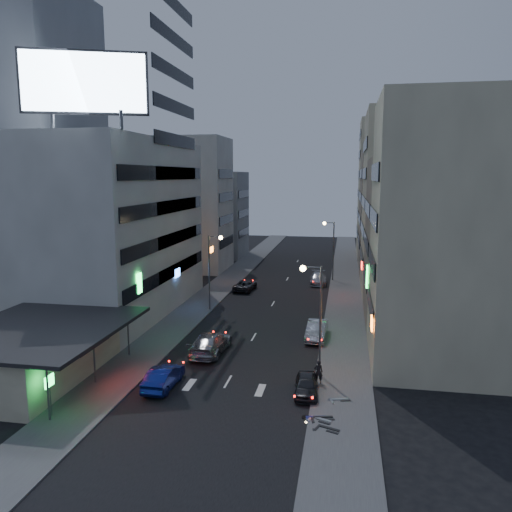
% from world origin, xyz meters
% --- Properties ---
extents(ground, '(180.00, 180.00, 0.00)m').
position_xyz_m(ground, '(0.00, 0.00, 0.00)').
color(ground, black).
rests_on(ground, ground).
extents(sidewalk_left, '(4.00, 120.00, 0.12)m').
position_xyz_m(sidewalk_left, '(-8.00, 30.00, 0.06)').
color(sidewalk_left, '#4C4C4F').
rests_on(sidewalk_left, ground).
extents(sidewalk_right, '(4.00, 120.00, 0.12)m').
position_xyz_m(sidewalk_right, '(8.00, 30.00, 0.06)').
color(sidewalk_right, '#4C4C4F').
rests_on(sidewalk_right, ground).
extents(food_court, '(11.00, 13.00, 3.88)m').
position_xyz_m(food_court, '(-13.90, 2.00, 1.98)').
color(food_court, beige).
rests_on(food_court, ground).
extents(white_building, '(14.00, 24.00, 18.00)m').
position_xyz_m(white_building, '(-17.00, 20.00, 9.00)').
color(white_building, silver).
rests_on(white_building, ground).
extents(grey_tower, '(10.00, 14.00, 34.00)m').
position_xyz_m(grey_tower, '(-26.00, 23.00, 17.00)').
color(grey_tower, gray).
rests_on(grey_tower, ground).
extents(shophouse_near, '(10.00, 11.00, 20.00)m').
position_xyz_m(shophouse_near, '(15.00, 10.50, 10.00)').
color(shophouse_near, beige).
rests_on(shophouse_near, ground).
extents(shophouse_mid, '(11.00, 12.00, 16.00)m').
position_xyz_m(shophouse_mid, '(15.50, 22.00, 8.00)').
color(shophouse_mid, gray).
rests_on(shophouse_mid, ground).
extents(shophouse_far, '(10.00, 14.00, 22.00)m').
position_xyz_m(shophouse_far, '(15.00, 35.00, 11.00)').
color(shophouse_far, beige).
rests_on(shophouse_far, ground).
extents(far_left_a, '(11.00, 10.00, 20.00)m').
position_xyz_m(far_left_a, '(-15.50, 45.00, 10.00)').
color(far_left_a, silver).
rests_on(far_left_a, ground).
extents(far_left_b, '(12.00, 10.00, 15.00)m').
position_xyz_m(far_left_b, '(-16.00, 58.00, 7.50)').
color(far_left_b, gray).
rests_on(far_left_b, ground).
extents(far_right_a, '(11.00, 12.00, 18.00)m').
position_xyz_m(far_right_a, '(15.50, 50.00, 9.00)').
color(far_right_a, gray).
rests_on(far_right_a, ground).
extents(far_right_b, '(12.00, 12.00, 24.00)m').
position_xyz_m(far_right_b, '(16.00, 64.00, 12.00)').
color(far_right_b, beige).
rests_on(far_right_b, ground).
extents(billboard, '(9.52, 3.75, 6.20)m').
position_xyz_m(billboard, '(-12.99, 9.97, 21.66)').
color(billboard, '#595B60').
rests_on(billboard, white_building).
extents(street_lamp_right_near, '(1.60, 0.44, 8.02)m').
position_xyz_m(street_lamp_right_near, '(5.90, 6.00, 5.36)').
color(street_lamp_right_near, '#595B60').
rests_on(street_lamp_right_near, sidewalk_right).
extents(street_lamp_left, '(1.60, 0.44, 8.02)m').
position_xyz_m(street_lamp_left, '(-5.90, 22.00, 5.36)').
color(street_lamp_left, '#595B60').
rests_on(street_lamp_left, sidewalk_left).
extents(street_lamp_right_far, '(1.60, 0.44, 8.02)m').
position_xyz_m(street_lamp_right_far, '(5.90, 40.00, 5.36)').
color(street_lamp_right_far, '#595B60').
rests_on(street_lamp_right_far, sidewalk_right).
extents(parked_car_right_near, '(1.76, 3.88, 1.29)m').
position_xyz_m(parked_car_right_near, '(5.60, 2.91, 0.65)').
color(parked_car_right_near, '#26272B').
rests_on(parked_car_right_near, ground).
extents(parked_car_right_mid, '(1.85, 4.85, 1.58)m').
position_xyz_m(parked_car_right_mid, '(5.60, 14.49, 0.79)').
color(parked_car_right_mid, '#A6A7AF').
rests_on(parked_car_right_mid, ground).
extents(parked_car_left, '(2.54, 4.93, 1.33)m').
position_xyz_m(parked_car_left, '(-4.42, 31.88, 0.67)').
color(parked_car_left, '#2C2B31').
rests_on(parked_car_left, ground).
extents(parked_car_right_far, '(2.37, 5.27, 1.50)m').
position_xyz_m(parked_car_right_far, '(4.46, 37.41, 0.75)').
color(parked_car_right_far, '#9999A0').
rests_on(parked_car_right_far, ground).
extents(road_car_blue, '(1.63, 4.50, 1.48)m').
position_xyz_m(road_car_blue, '(-4.10, 2.29, 0.74)').
color(road_car_blue, navy).
rests_on(road_car_blue, ground).
extents(road_car_silver, '(2.61, 6.00, 1.72)m').
position_xyz_m(road_car_silver, '(-2.73, 9.33, 0.86)').
color(road_car_silver, '#A0A3A9').
rests_on(road_car_silver, ground).
extents(person, '(0.66, 0.49, 1.66)m').
position_xyz_m(person, '(6.30, 4.59, 0.95)').
color(person, black).
rests_on(person, sidewalk_right).
extents(scooter_black_a, '(1.33, 2.10, 1.22)m').
position_xyz_m(scooter_black_a, '(7.93, -1.72, 0.73)').
color(scooter_black_a, black).
rests_on(scooter_black_a, sidewalk_right).
extents(scooter_silver_a, '(1.36, 2.10, 1.22)m').
position_xyz_m(scooter_silver_a, '(7.45, -0.73, 0.73)').
color(scooter_silver_a, '#9C9FA4').
rests_on(scooter_silver_a, sidewalk_right).
extents(scooter_blue, '(0.95, 1.90, 1.11)m').
position_xyz_m(scooter_blue, '(7.03, -0.11, 0.67)').
color(scooter_blue, navy).
rests_on(scooter_blue, sidewalk_right).
extents(scooter_black_b, '(1.08, 2.10, 1.22)m').
position_xyz_m(scooter_black_b, '(7.43, -0.08, 0.73)').
color(scooter_black_b, black).
rests_on(scooter_black_b, sidewalk_right).
extents(scooter_silver_b, '(1.15, 1.95, 1.13)m').
position_xyz_m(scooter_silver_b, '(8.34, 2.61, 0.68)').
color(scooter_silver_b, '#9B9DA2').
rests_on(scooter_silver_b, sidewalk_right).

